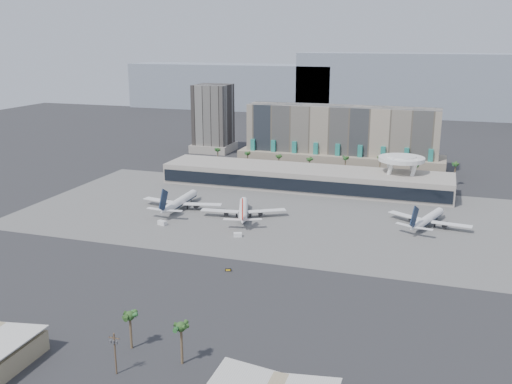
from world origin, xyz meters
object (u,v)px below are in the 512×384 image
(airliner_left, at_px, (180,201))
(airliner_centre, at_px, (243,210))
(airliner_right, at_px, (428,219))
(service_vehicle_a, at_px, (162,223))
(service_vehicle_b, at_px, (238,235))
(utility_pole, at_px, (115,350))
(taxiway_sign, at_px, (228,270))

(airliner_left, xyz_separation_m, airliner_centre, (36.17, -3.59, -0.14))
(airliner_left, xyz_separation_m, airliner_right, (124.07, 10.34, -0.32))
(airliner_left, bearing_deg, service_vehicle_a, -83.84)
(airliner_centre, xyz_separation_m, service_vehicle_b, (7.13, -27.99, -2.91))
(airliner_centre, bearing_deg, airliner_right, -9.26)
(utility_pole, xyz_separation_m, service_vehicle_b, (-6.25, 112.19, -6.20))
(service_vehicle_a, bearing_deg, service_vehicle_b, 11.31)
(airliner_centre, bearing_deg, utility_pole, -102.82)
(airliner_centre, relative_size, airliner_right, 1.05)
(utility_pole, relative_size, airliner_right, 0.30)
(service_vehicle_b, relative_size, taxiway_sign, 1.53)
(utility_pole, relative_size, service_vehicle_b, 3.28)
(airliner_right, bearing_deg, utility_pole, -96.80)
(utility_pole, bearing_deg, airliner_centre, 95.45)
(utility_pole, height_order, service_vehicle_a, utility_pole)
(airliner_centre, height_order, airliner_right, airliner_centre)
(airliner_right, bearing_deg, airliner_left, -156.23)
(taxiway_sign, bearing_deg, utility_pole, -111.11)
(airliner_left, relative_size, taxiway_sign, 19.10)
(airliner_left, relative_size, service_vehicle_a, 10.43)
(airliner_right, relative_size, service_vehicle_b, 11.05)
(airliner_centre, relative_size, service_vehicle_b, 11.66)
(service_vehicle_a, xyz_separation_m, service_vehicle_b, (40.05, -4.37, -0.13))
(airliner_left, distance_m, service_vehicle_a, 27.56)
(airliner_right, bearing_deg, airliner_centre, -151.99)
(taxiway_sign, bearing_deg, airliner_left, 109.15)
(taxiway_sign, bearing_deg, airliner_centre, 86.27)
(airliner_left, bearing_deg, airliner_right, 4.13)
(service_vehicle_a, bearing_deg, airliner_centre, 53.19)
(service_vehicle_a, bearing_deg, utility_pole, -50.80)
(taxiway_sign, bearing_deg, service_vehicle_b, 86.42)
(airliner_left, xyz_separation_m, service_vehicle_a, (3.24, -27.21, -2.91))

